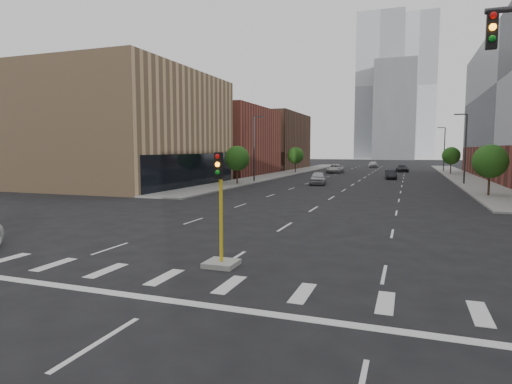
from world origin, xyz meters
The scene contains 21 objects.
sidewalk_left_far centered at (-15.00, 74.00, 0.07)m, with size 5.00×92.00×0.15m, color gray.
sidewalk_right_far centered at (15.00, 74.00, 0.07)m, with size 5.00×92.00×0.15m, color gray.
building_left_mid centered at (-27.50, 40.00, 7.00)m, with size 20.00×24.00×14.00m, color #977755.
building_left_far_a centered at (-27.50, 66.00, 6.00)m, with size 20.00×22.00×12.00m, color brown.
building_left_far_b centered at (-27.50, 92.00, 6.50)m, with size 20.00×24.00×13.00m, color brown.
tower_left centered at (-8.00, 220.00, 35.00)m, with size 22.00×22.00×70.00m, color #B2B7BC.
tower_right centered at (10.00, 260.00, 40.00)m, with size 20.00×20.00×80.00m, color #B2B7BC.
tower_mid centered at (0.00, 200.00, 22.00)m, with size 18.00×18.00×44.00m, color slate.
median_traffic_signal centered at (0.00, 8.97, 0.97)m, with size 1.20×1.20×4.40m.
streetlight_right_a centered at (13.41, 55.00, 5.01)m, with size 1.60×0.22×9.07m.
streetlight_right_b centered at (13.41, 90.00, 5.01)m, with size 1.60×0.22×9.07m.
streetlight_left centered at (-13.41, 50.00, 5.01)m, with size 1.60×0.22×9.07m.
tree_left_near centered at (-14.00, 45.00, 3.39)m, with size 3.20×3.20×4.85m.
tree_left_far centered at (-14.00, 75.00, 3.39)m, with size 3.20×3.20×4.85m.
tree_right_near centered at (14.00, 40.00, 3.39)m, with size 3.20×3.20×4.85m.
tree_right_far centered at (14.00, 80.00, 3.39)m, with size 3.20×3.20×4.85m.
car_near_left centered at (-4.30, 48.91, 0.83)m, with size 1.97×4.89×1.66m, color #A6A6AB.
car_mid_right centered at (4.19, 62.70, 0.71)m, with size 1.50×4.31×1.42m, color black.
car_far_left centered at (-6.71, 77.46, 0.84)m, with size 2.79×6.05×1.68m, color #B9B9B9.
car_deep_right centered at (5.51, 85.49, 0.70)m, with size 1.97×4.85×1.41m, color black.
car_distant centered at (-1.73, 105.55, 0.83)m, with size 1.95×4.85×1.65m, color silver.
Camera 1 is at (6.71, -5.80, 4.50)m, focal length 30.00 mm.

